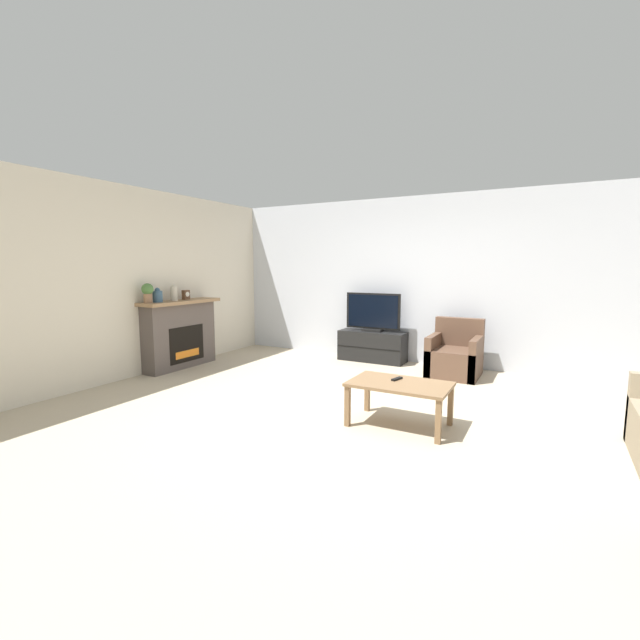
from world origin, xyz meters
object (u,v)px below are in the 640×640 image
at_px(tv_stand, 372,346).
at_px(tv, 373,313).
at_px(potted_plant, 148,292).
at_px(armchair, 455,357).
at_px(mantel_vase_left, 158,296).
at_px(remote, 397,379).
at_px(coffee_table, 400,388).
at_px(fireplace, 180,333).
at_px(mantel_vase_centre_left, 174,293).
at_px(mantel_clock, 186,295).

distance_m(tv_stand, tv, 0.55).
xyz_separation_m(potted_plant, armchair, (3.88, 2.13, -0.95)).
distance_m(mantel_vase_left, remote, 3.81).
bearing_deg(coffee_table, potted_plant, 177.43).
relative_size(fireplace, mantel_vase_left, 6.42).
xyz_separation_m(mantel_vase_left, remote, (3.74, -0.25, -0.70)).
bearing_deg(armchair, mantel_vase_left, -153.25).
height_order(mantel_vase_centre_left, tv_stand, mantel_vase_centre_left).
relative_size(tv, armchair, 1.15).
bearing_deg(tv_stand, mantel_vase_centre_left, -141.58).
height_order(potted_plant, coffee_table, potted_plant).
bearing_deg(armchair, fireplace, -158.39).
distance_m(mantel_clock, tv_stand, 3.14).
bearing_deg(remote, mantel_clock, -176.28).
distance_m(mantel_vase_centre_left, remote, 3.85).
xyz_separation_m(potted_plant, tv, (2.47, 2.44, -0.42)).
bearing_deg(fireplace, tv_stand, 36.75).
bearing_deg(mantel_clock, mantel_vase_left, -90.08).
height_order(tv_stand, armchair, armchair).
bearing_deg(mantel_clock, armchair, 19.93).
height_order(fireplace, tv, tv).
bearing_deg(mantel_vase_centre_left, tv, 38.39).
bearing_deg(fireplace, mantel_vase_centre_left, -80.83).
bearing_deg(remote, tv_stand, 132.43).
relative_size(tv_stand, remote, 7.16).
xyz_separation_m(mantel_vase_left, tv_stand, (2.47, 2.27, -0.90)).
xyz_separation_m(mantel_vase_centre_left, remote, (3.74, -0.56, -0.72)).
bearing_deg(potted_plant, armchair, 28.73).
xyz_separation_m(tv_stand, coffee_table, (1.32, -2.61, 0.13)).
height_order(mantel_clock, armchair, mantel_clock).
relative_size(potted_plant, remote, 1.83).
distance_m(mantel_clock, potted_plant, 0.73).
bearing_deg(mantel_vase_centre_left, fireplace, 99.17).
xyz_separation_m(mantel_vase_left, armchair, (3.88, 1.96, -0.88)).
relative_size(fireplace, tv_stand, 1.23).
xyz_separation_m(mantel_vase_centre_left, mantel_clock, (0.00, 0.24, -0.04)).
bearing_deg(armchair, coffee_table, -92.16).
bearing_deg(tv_stand, remote, -63.41).
relative_size(mantel_vase_centre_left, mantel_clock, 1.66).
bearing_deg(tv, coffee_table, -63.13).
bearing_deg(fireplace, mantel_clock, 82.78).
relative_size(potted_plant, coffee_table, 0.29).
distance_m(fireplace, mantel_vase_centre_left, 0.64).
xyz_separation_m(mantel_vase_centre_left, tv, (2.47, 1.96, -0.37)).
bearing_deg(mantel_clock, remote, -12.11).
distance_m(fireplace, tv, 3.12).
xyz_separation_m(mantel_vase_centre_left, armchair, (3.88, 1.65, -0.90)).
relative_size(mantel_clock, armchair, 0.18).
height_order(tv, coffee_table, tv).
bearing_deg(tv, armchair, -12.48).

